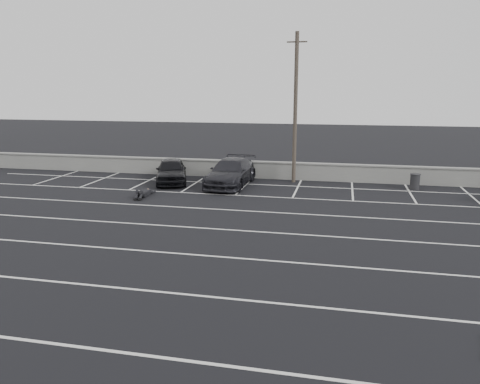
% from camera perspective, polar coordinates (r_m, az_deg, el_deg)
% --- Properties ---
extents(ground, '(120.00, 120.00, 0.00)m').
position_cam_1_polar(ground, '(15.53, -0.93, -8.03)').
color(ground, black).
rests_on(ground, ground).
extents(seawall, '(50.00, 0.45, 1.06)m').
position_cam_1_polar(seawall, '(28.76, 5.54, 2.65)').
color(seawall, gray).
rests_on(seawall, ground).
extents(stall_lines, '(36.00, 20.05, 0.01)m').
position_cam_1_polar(stall_lines, '(19.64, 1.82, -3.58)').
color(stall_lines, silver).
rests_on(stall_lines, ground).
extents(car_left, '(3.05, 4.59, 1.45)m').
position_cam_1_polar(car_left, '(27.81, -8.37, 2.60)').
color(car_left, black).
rests_on(car_left, ground).
extents(car_right, '(2.29, 5.26, 1.51)m').
position_cam_1_polar(car_right, '(26.73, -1.15, 2.40)').
color(car_right, black).
rests_on(car_right, ground).
extents(utility_pole, '(1.14, 0.23, 8.56)m').
position_cam_1_polar(utility_pole, '(27.51, 6.77, 10.11)').
color(utility_pole, '#4C4238').
rests_on(utility_pole, ground).
extents(trash_bin, '(0.67, 0.67, 0.87)m').
position_cam_1_polar(trash_bin, '(27.50, 20.55, 1.22)').
color(trash_bin, '#252527').
rests_on(trash_bin, ground).
extents(person, '(1.43, 2.61, 0.49)m').
position_cam_1_polar(person, '(24.80, -11.52, 0.15)').
color(person, black).
rests_on(person, ground).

